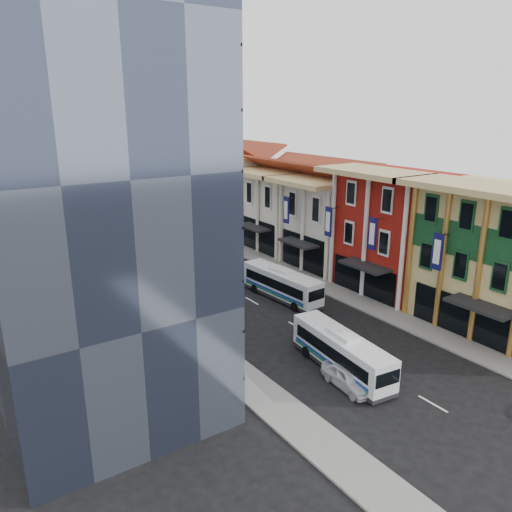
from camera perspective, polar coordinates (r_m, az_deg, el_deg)
ground at (r=34.51m, az=20.93°, el=-16.27°), size 200.00×200.00×0.00m
sidewalk_right at (r=53.44m, az=7.17°, el=-3.15°), size 3.00×90.00×0.15m
sidewalk_left at (r=44.88m, az=-9.66°, el=-7.26°), size 3.00×90.00×0.15m
shophouse_tan at (r=45.60m, az=26.98°, el=-0.59°), size 8.00×14.00×12.00m
shophouse_red at (r=52.15m, az=15.60°, el=2.66°), size 8.00×10.00×12.00m
shophouse_cream_near at (r=58.80m, az=8.55°, el=3.66°), size 8.00×9.00×10.00m
shophouse_cream_mid at (r=65.56m, az=3.26°, el=5.18°), size 8.00×9.00×10.00m
shophouse_cream_far at (r=73.96m, az=-1.66°, el=6.93°), size 8.00×12.00×11.00m
office_tower at (r=35.70m, az=-21.50°, el=10.53°), size 12.00×26.00×30.00m
office_block_far at (r=59.43m, az=-24.77°, el=4.40°), size 10.00×18.00×14.00m
bus_left_near at (r=36.45m, az=9.75°, el=-10.69°), size 3.20×9.67×3.04m
bus_left_far at (r=55.66m, az=-8.92°, el=-0.68°), size 4.66×10.64×3.32m
bus_right at (r=48.77m, az=2.94°, el=-3.16°), size 2.95×9.84×3.11m
sedan_left at (r=34.94m, az=10.50°, el=-13.47°), size 2.15×4.54×1.49m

